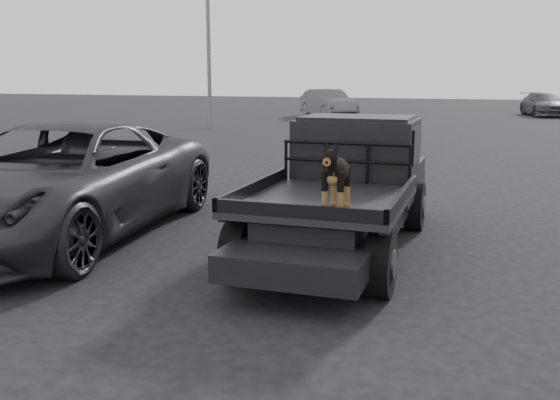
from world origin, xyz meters
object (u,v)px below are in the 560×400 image
(parked_suv, at_px, (60,181))
(distant_car_a, at_px, (328,103))
(distant_car_b, at_px, (544,104))
(flatbed_ute, at_px, (342,218))
(dog, at_px, (337,176))

(parked_suv, distance_m, distant_car_a, 27.11)
(parked_suv, distance_m, distant_car_b, 33.89)
(flatbed_ute, xyz_separation_m, distant_car_b, (4.86, 32.06, 0.22))
(dog, xyz_separation_m, distant_car_a, (-7.16, 27.89, -0.49))
(distant_car_a, bearing_deg, dog, -113.15)
(parked_suv, height_order, distant_car_a, parked_suv)
(dog, distance_m, parked_suv, 4.55)
(flatbed_ute, relative_size, parked_suv, 0.88)
(flatbed_ute, height_order, distant_car_b, distant_car_b)
(flatbed_ute, bearing_deg, parked_suv, -171.76)
(dog, bearing_deg, distant_car_b, 82.21)
(parked_suv, bearing_deg, dog, -16.87)
(parked_suv, bearing_deg, distant_car_a, 90.51)
(flatbed_ute, height_order, parked_suv, parked_suv)
(flatbed_ute, distance_m, distant_car_a, 27.26)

